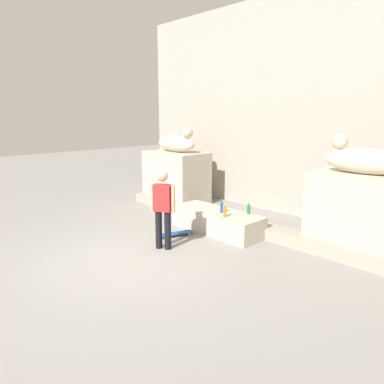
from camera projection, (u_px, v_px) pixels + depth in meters
ground_plane at (119, 264)px, 6.75m from camera, size 40.00×40.00×0.00m
facade_wall at (288, 108)px, 9.88m from camera, size 10.76×0.60×5.90m
pedestal_left at (176, 177)px, 11.27m from camera, size 1.95×1.23×1.62m
pedestal_right at (361, 213)px, 7.21m from camera, size 1.95×1.23×1.62m
statue_reclining_left at (177, 143)px, 11.00m from camera, size 1.61×0.59×0.78m
statue_reclining_right at (365, 160)px, 7.00m from camera, size 1.67×0.79×0.78m
ledge_block at (217, 221)px, 8.55m from camera, size 2.33×0.85×0.51m
skater at (163, 206)px, 7.32m from camera, size 0.48×0.35×1.67m
skateboard at (176, 234)px, 8.24m from camera, size 0.44×0.82×0.08m
bottle_green at (249, 209)px, 8.22m from camera, size 0.08×0.08×0.27m
bottle_blue at (222, 207)px, 8.31m from camera, size 0.07×0.07×0.32m
bottle_orange at (225, 212)px, 7.98m from camera, size 0.08×0.08×0.29m
stair_step at (232, 221)px, 8.96m from camera, size 7.68×0.50×0.26m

